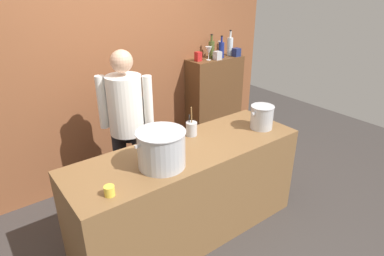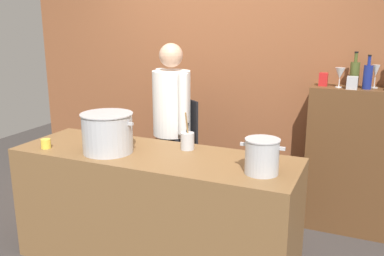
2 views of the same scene
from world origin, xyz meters
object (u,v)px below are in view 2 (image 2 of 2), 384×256
(chef, at_px, (172,121))
(spice_tin_red, at_px, (323,79))
(utensil_crock, at_px, (187,141))
(butter_jar, at_px, (46,144))
(stockpot_large, at_px, (107,133))
(wine_bottle_olive, at_px, (354,74))
(wine_glass_tall, at_px, (340,74))
(wine_bottle_cobalt, at_px, (368,76))
(wine_glass_wide, at_px, (376,72))
(stockpot_small, at_px, (262,156))
(spice_tin_silver, at_px, (352,83))

(chef, xyz_separation_m, spice_tin_red, (1.24, 0.45, 0.39))
(utensil_crock, distance_m, butter_jar, 1.08)
(stockpot_large, height_order, wine_bottle_olive, wine_bottle_olive)
(chef, distance_m, wine_glass_tall, 1.50)
(butter_jar, distance_m, wine_bottle_olive, 2.58)
(stockpot_large, xyz_separation_m, wine_bottle_olive, (1.60, 1.32, 0.37))
(chef, bearing_deg, spice_tin_red, -123.05)
(chef, relative_size, butter_jar, 22.63)
(chef, xyz_separation_m, wine_bottle_cobalt, (1.59, 0.42, 0.44))
(wine_bottle_cobalt, xyz_separation_m, spice_tin_red, (-0.35, 0.03, -0.05))
(stockpot_large, xyz_separation_m, wine_glass_wide, (1.77, 1.34, 0.39))
(stockpot_small, height_order, wine_glass_tall, wine_glass_tall)
(butter_jar, distance_m, spice_tin_silver, 2.50)
(wine_bottle_cobalt, height_order, wine_bottle_olive, wine_bottle_olive)
(stockpot_large, height_order, wine_glass_tall, wine_glass_tall)
(wine_bottle_olive, xyz_separation_m, spice_tin_red, (-0.24, -0.04, -0.06))
(wine_glass_tall, height_order, spice_tin_silver, wine_glass_tall)
(wine_glass_wide, height_order, wine_glass_tall, wine_glass_wide)
(wine_bottle_cobalt, distance_m, spice_tin_silver, 0.14)
(spice_tin_red, bearing_deg, spice_tin_silver, -20.16)
(utensil_crock, distance_m, wine_glass_tall, 1.43)
(stockpot_large, distance_m, utensil_crock, 0.60)
(wine_bottle_olive, height_order, spice_tin_silver, wine_bottle_olive)
(wine_glass_tall, bearing_deg, butter_jar, -145.66)
(butter_jar, height_order, wine_glass_tall, wine_glass_tall)
(utensil_crock, height_order, spice_tin_silver, spice_tin_silver)
(stockpot_small, height_order, wine_glass_wide, wine_glass_wide)
(utensil_crock, xyz_separation_m, spice_tin_silver, (1.09, 0.90, 0.38))
(wine_glass_wide, xyz_separation_m, wine_glass_tall, (-0.27, -0.09, -0.02))
(stockpot_small, bearing_deg, chef, 141.87)
(stockpot_large, bearing_deg, wine_bottle_cobalt, 36.08)
(chef, height_order, stockpot_small, chef)
(chef, relative_size, wine_bottle_cobalt, 5.92)
(wine_bottle_cobalt, height_order, wine_glass_tall, wine_bottle_cobalt)
(stockpot_small, height_order, spice_tin_red, spice_tin_red)
(wine_bottle_cobalt, bearing_deg, wine_glass_tall, -178.30)
(stockpot_large, bearing_deg, spice_tin_red, 43.28)
(stockpot_large, distance_m, stockpot_small, 1.16)
(stockpot_small, xyz_separation_m, spice_tin_red, (0.20, 1.26, 0.34))
(wine_bottle_olive, bearing_deg, wine_glass_wide, 5.56)
(wine_glass_wide, relative_size, spice_tin_red, 1.71)
(wine_bottle_olive, bearing_deg, stockpot_small, -108.94)
(stockpot_large, xyz_separation_m, butter_jar, (-0.49, -0.12, -0.11))
(stockpot_large, relative_size, stockpot_small, 1.53)
(wine_bottle_olive, bearing_deg, wine_glass_tall, -144.64)
(wine_bottle_cobalt, xyz_separation_m, spice_tin_silver, (-0.11, -0.05, -0.05))
(wine_glass_wide, bearing_deg, wine_glass_tall, -160.94)
(butter_jar, height_order, spice_tin_red, spice_tin_red)
(wine_bottle_cobalt, bearing_deg, spice_tin_silver, -153.95)
(wine_glass_tall, bearing_deg, wine_bottle_olive, 35.36)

